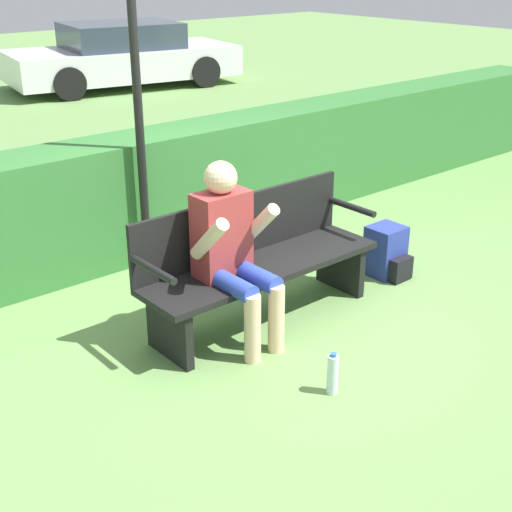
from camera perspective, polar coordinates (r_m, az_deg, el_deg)
The scene contains 8 objects.
ground_plane at distance 5.24m, azimuth 0.54°, elevation -5.06°, with size 40.00×40.00×0.00m, color #668E4C.
hedge_back at distance 6.31m, azimuth -9.60°, elevation 4.78°, with size 12.00×0.57×1.04m.
park_bench at distance 5.09m, azimuth 0.03°, elevation -0.30°, with size 1.86×0.51×0.89m.
person_seated at distance 4.72m, azimuth -1.99°, elevation 0.81°, with size 0.51×0.61×1.24m.
backpack at distance 5.95m, azimuth 10.43°, elevation 0.28°, with size 0.27×0.35×0.42m.
water_bottle at distance 4.38m, azimuth 6.15°, elevation -9.38°, with size 0.07×0.07×0.28m.
signpost at distance 5.69m, azimuth -9.47°, elevation 12.92°, with size 0.31×0.09×2.73m.
parked_car at distance 14.64m, azimuth -10.64°, elevation 15.44°, with size 4.60×2.59×1.21m.
Camera 1 is at (-3.02, -3.48, 2.49)m, focal length 50.00 mm.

